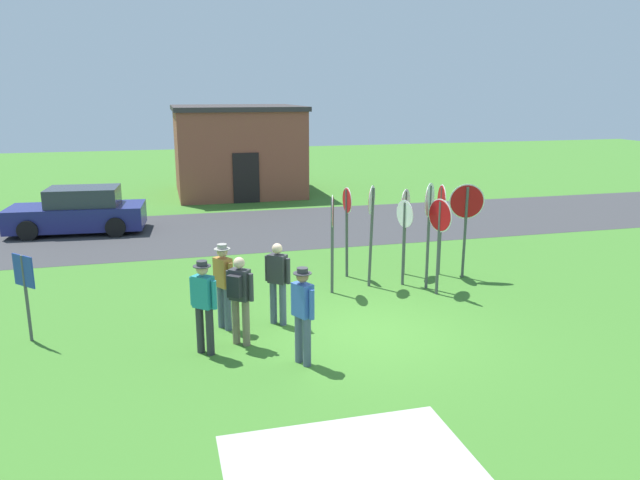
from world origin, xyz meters
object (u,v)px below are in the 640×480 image
at_px(stop_sign_rear_right, 347,217).
at_px(info_panel_leftmost, 25,282).
at_px(stop_sign_center_cluster, 439,230).
at_px(person_in_blue, 204,302).
at_px(stop_sign_tallest, 429,217).
at_px(stop_sign_far_back, 405,217).
at_px(person_in_dark_shirt, 278,279).
at_px(stop_sign_leaning_left, 441,213).
at_px(person_with_sunhat, 223,281).
at_px(person_in_teal, 303,310).
at_px(person_on_left, 239,295).
at_px(parked_car_on_street, 79,212).
at_px(stop_sign_nearest, 466,213).
at_px(stop_sign_leaning_right, 404,228).
at_px(stop_sign_rear_left, 332,227).
at_px(stop_sign_low_front, 371,219).

height_order(stop_sign_rear_right, info_panel_leftmost, stop_sign_rear_right).
bearing_deg(stop_sign_center_cluster, person_in_blue, -160.26).
relative_size(stop_sign_tallest, stop_sign_center_cluster, 1.13).
relative_size(stop_sign_far_back, person_in_dark_shirt, 1.31).
relative_size(stop_sign_leaning_left, person_with_sunhat, 1.35).
bearing_deg(person_in_blue, person_in_teal, -28.41).
bearing_deg(person_in_dark_shirt, person_on_left, -135.97).
distance_m(parked_car_on_street, stop_sign_nearest, 12.74).
bearing_deg(person_with_sunhat, person_in_blue, -112.86).
distance_m(stop_sign_leaning_right, person_with_sunhat, 4.85).
distance_m(person_on_left, person_in_dark_shirt, 1.22).
distance_m(person_in_dark_shirt, info_panel_leftmost, 4.72).
bearing_deg(stop_sign_rear_left, stop_sign_leaning_right, 4.86).
bearing_deg(stop_sign_low_front, stop_sign_leaning_right, -6.34).
height_order(stop_sign_leaning_left, info_panel_leftmost, stop_sign_leaning_left).
relative_size(stop_sign_tallest, stop_sign_rear_right, 1.11).
relative_size(stop_sign_low_front, person_in_dark_shirt, 1.46).
distance_m(stop_sign_rear_right, info_panel_leftmost, 7.40).
height_order(stop_sign_far_back, stop_sign_rear_right, stop_sign_rear_right).
xyz_separation_m(stop_sign_rear_right, person_in_teal, (-2.23, -4.67, -0.56)).
bearing_deg(stop_sign_low_front, info_panel_leftmost, -168.53).
bearing_deg(stop_sign_rear_left, stop_sign_far_back, 24.18).
height_order(stop_sign_nearest, person_in_teal, stop_sign_nearest).
xyz_separation_m(stop_sign_far_back, stop_sign_nearest, (1.34, -0.67, 0.15)).
relative_size(stop_sign_rear_left, person_on_left, 1.37).
bearing_deg(stop_sign_leaning_right, stop_sign_far_back, 66.67).
distance_m(stop_sign_leaning_right, person_in_blue, 5.73).
distance_m(person_in_teal, person_in_blue, 1.82).
xyz_separation_m(stop_sign_tallest, stop_sign_rear_right, (-1.58, 1.38, -0.22)).
bearing_deg(stop_sign_rear_right, person_on_left, -131.49).
bearing_deg(stop_sign_far_back, person_in_blue, -145.56).
height_order(stop_sign_rear_left, person_on_left, stop_sign_rear_left).
relative_size(stop_sign_center_cluster, stop_sign_rear_right, 0.98).
bearing_deg(stop_sign_tallest, person_with_sunhat, -165.03).
bearing_deg(person_in_dark_shirt, stop_sign_center_cluster, 12.79).
bearing_deg(person_in_teal, stop_sign_nearest, 37.21).
height_order(stop_sign_leaning_right, stop_sign_center_cluster, stop_sign_center_cluster).
relative_size(stop_sign_far_back, person_in_teal, 1.28).
distance_m(stop_sign_leaning_left, info_panel_leftmost, 9.57).
bearing_deg(stop_sign_leaning_right, person_in_dark_shirt, -152.90).
bearing_deg(stop_sign_rear_right, stop_sign_leaning_left, -9.91).
height_order(stop_sign_leaning_left, stop_sign_rear_right, stop_sign_leaning_left).
distance_m(stop_sign_center_cluster, info_panel_leftmost, 8.65).
bearing_deg(info_panel_leftmost, person_on_left, -17.48).
bearing_deg(stop_sign_nearest, stop_sign_center_cluster, -139.70).
height_order(stop_sign_leaning_left, stop_sign_far_back, stop_sign_leaning_left).
height_order(stop_sign_rear_left, info_panel_leftmost, stop_sign_rear_left).
bearing_deg(stop_sign_center_cluster, stop_sign_far_back, 94.54).
relative_size(stop_sign_tallest, person_on_left, 1.51).
bearing_deg(stop_sign_nearest, parked_car_on_street, 141.78).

